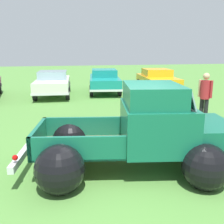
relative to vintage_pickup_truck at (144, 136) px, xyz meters
The scene contains 6 objects.
ground_plane 0.85m from the vintage_pickup_truck, behind, with size 80.00×80.00×0.00m, color #548C3D.
vintage_pickup_truck is the anchor object (origin of this frame).
show_car_1 10.51m from the vintage_pickup_truck, 100.90° to the left, with size 2.22×4.62×1.43m.
show_car_2 11.01m from the vintage_pickup_truck, 83.84° to the left, with size 2.46×4.84×1.43m.
show_car_3 11.53m from the vintage_pickup_truck, 66.56° to the left, with size 2.41×4.67×1.43m.
spectator_0 4.70m from the vintage_pickup_truck, 42.76° to the left, with size 0.47×0.49×1.83m.
Camera 1 is at (-1.49, -5.26, 2.63)m, focal length 41.56 mm.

